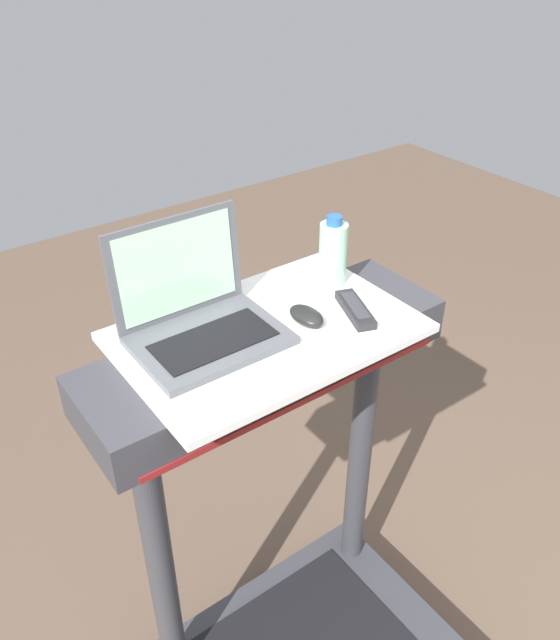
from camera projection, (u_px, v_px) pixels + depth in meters
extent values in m
cylinder|color=#38383D|center=(160.00, 566.00, 1.64)|extent=(0.07, 0.07, 0.92)
cylinder|color=#38383D|center=(360.00, 452.00, 1.98)|extent=(0.07, 0.07, 0.92)
cube|color=#38383D|center=(268.00, 355.00, 1.53)|extent=(0.90, 0.28, 0.11)
cube|color=#0C3F19|center=(305.00, 386.00, 1.43)|extent=(0.24, 0.01, 0.06)
cube|color=maroon|center=(304.00, 401.00, 1.45)|extent=(0.81, 0.00, 0.02)
cube|color=white|center=(267.00, 332.00, 1.49)|extent=(0.67, 0.44, 0.02)
cube|color=#515459|center=(210.00, 340.00, 1.43)|extent=(0.32, 0.24, 0.02)
cube|color=black|center=(214.00, 340.00, 1.41)|extent=(0.26, 0.13, 0.00)
cube|color=#515459|center=(177.00, 267.00, 1.45)|extent=(0.32, 0.03, 0.24)
cube|color=#B2E0B7|center=(178.00, 268.00, 1.44)|extent=(0.28, 0.02, 0.21)
ellipsoid|color=black|center=(306.00, 316.00, 1.50)|extent=(0.06, 0.10, 0.03)
cylinder|color=#9EDBB2|center=(333.00, 254.00, 1.62)|extent=(0.07, 0.07, 0.16)
cylinder|color=#2659A5|center=(334.00, 220.00, 1.57)|extent=(0.04, 0.04, 0.02)
cube|color=#232326|center=(355.00, 310.00, 1.53)|extent=(0.10, 0.17, 0.02)
cube|color=#333338|center=(355.00, 305.00, 1.53)|extent=(0.07, 0.12, 0.00)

